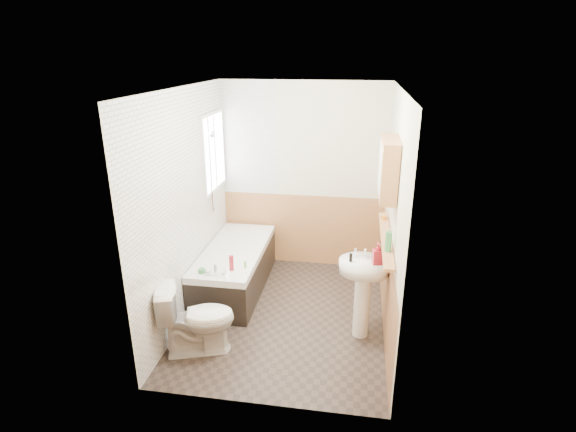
# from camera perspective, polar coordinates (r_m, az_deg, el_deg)

# --- Properties ---
(floor) EXTENTS (2.80, 2.80, 0.00)m
(floor) POSITION_cam_1_polar(r_m,az_deg,el_deg) (5.26, -0.27, -12.41)
(floor) COLOR #2A221E
(floor) RESTS_ON ground
(ceiling) EXTENTS (2.80, 2.80, 0.00)m
(ceiling) POSITION_cam_1_polar(r_m,az_deg,el_deg) (4.44, -0.32, 15.89)
(ceiling) COLOR white
(ceiling) RESTS_ON ground
(wall_back) EXTENTS (2.20, 0.02, 2.50)m
(wall_back) POSITION_cam_1_polar(r_m,az_deg,el_deg) (6.03, 1.90, 4.98)
(wall_back) COLOR beige
(wall_back) RESTS_ON ground
(wall_front) EXTENTS (2.20, 0.02, 2.50)m
(wall_front) POSITION_cam_1_polar(r_m,az_deg,el_deg) (3.43, -4.16, -7.35)
(wall_front) COLOR beige
(wall_front) RESTS_ON ground
(wall_left) EXTENTS (0.02, 2.80, 2.50)m
(wall_left) POSITION_cam_1_polar(r_m,az_deg,el_deg) (5.00, -12.95, 1.19)
(wall_left) COLOR beige
(wall_left) RESTS_ON ground
(wall_right) EXTENTS (0.02, 2.80, 2.50)m
(wall_right) POSITION_cam_1_polar(r_m,az_deg,el_deg) (4.66, 13.29, -0.22)
(wall_right) COLOR beige
(wall_right) RESTS_ON ground
(wainscot_right) EXTENTS (0.01, 2.80, 1.00)m
(wainscot_right) POSITION_cam_1_polar(r_m,az_deg,el_deg) (4.97, 12.34, -8.34)
(wainscot_right) COLOR #B57C4A
(wainscot_right) RESTS_ON wall_right
(wainscot_front) EXTENTS (2.20, 0.01, 1.00)m
(wainscot_front) POSITION_cam_1_polar(r_m,az_deg,el_deg) (3.86, -3.79, -17.13)
(wainscot_front) COLOR #B57C4A
(wainscot_front) RESTS_ON wall_front
(wainscot_back) EXTENTS (2.20, 0.01, 1.00)m
(wainscot_back) POSITION_cam_1_polar(r_m,az_deg,el_deg) (6.25, 1.80, -1.71)
(wainscot_back) COLOR #B57C4A
(wainscot_back) RESTS_ON wall_back
(tile_cladding_left) EXTENTS (0.01, 2.80, 2.50)m
(tile_cladding_left) POSITION_cam_1_polar(r_m,az_deg,el_deg) (4.99, -12.72, 1.17)
(tile_cladding_left) COLOR white
(tile_cladding_left) RESTS_ON wall_left
(tile_return_back) EXTENTS (0.75, 0.01, 1.50)m
(tile_return_back) POSITION_cam_1_polar(r_m,az_deg,el_deg) (6.03, -5.02, 9.78)
(tile_return_back) COLOR white
(tile_return_back) RESTS_ON wall_back
(window) EXTENTS (0.03, 0.79, 0.99)m
(window) POSITION_cam_1_polar(r_m,az_deg,el_deg) (5.73, -9.35, 8.03)
(window) COLOR white
(window) RESTS_ON wall_left
(bathtub) EXTENTS (0.70, 1.66, 0.69)m
(bathtub) POSITION_cam_1_polar(r_m,az_deg,el_deg) (5.69, -6.74, -6.53)
(bathtub) COLOR black
(bathtub) RESTS_ON floor
(shower_riser) EXTENTS (0.10, 0.08, 1.18)m
(shower_riser) POSITION_cam_1_polar(r_m,az_deg,el_deg) (5.53, -9.79, 7.22)
(shower_riser) COLOR silver
(shower_riser) RESTS_ON wall_left
(toilet) EXTENTS (0.83, 0.62, 0.72)m
(toilet) POSITION_cam_1_polar(r_m,az_deg,el_deg) (4.61, -11.48, -12.66)
(toilet) COLOR white
(toilet) RESTS_ON floor
(sink) EXTENTS (0.51, 0.41, 0.98)m
(sink) POSITION_cam_1_polar(r_m,az_deg,el_deg) (4.68, 9.53, -8.32)
(sink) COLOR white
(sink) RESTS_ON floor
(pine_shelf) EXTENTS (0.10, 1.45, 0.03)m
(pine_shelf) POSITION_cam_1_polar(r_m,az_deg,el_deg) (4.63, 12.32, -2.77)
(pine_shelf) COLOR #B57C4A
(pine_shelf) RESTS_ON wall_right
(medicine_cabinet) EXTENTS (0.16, 0.64, 0.58)m
(medicine_cabinet) POSITION_cam_1_polar(r_m,az_deg,el_deg) (4.43, 12.63, 5.89)
(medicine_cabinet) COLOR #B57C4A
(medicine_cabinet) RESTS_ON wall_right
(foam_can) EXTENTS (0.06, 0.06, 0.19)m
(foam_can) POSITION_cam_1_polar(r_m,az_deg,el_deg) (4.27, 12.63, -3.19)
(foam_can) COLOR #388447
(foam_can) RESTS_ON pine_shelf
(green_bottle) EXTENTS (0.04, 0.04, 0.19)m
(green_bottle) POSITION_cam_1_polar(r_m,az_deg,el_deg) (4.34, 12.58, -2.80)
(green_bottle) COLOR navy
(green_bottle) RESTS_ON pine_shelf
(black_jar) EXTENTS (0.08, 0.08, 0.04)m
(black_jar) POSITION_cam_1_polar(r_m,az_deg,el_deg) (5.09, 12.11, -0.19)
(black_jar) COLOR orange
(black_jar) RESTS_ON pine_shelf
(soap_bottle) EXTENTS (0.14, 0.23, 0.10)m
(soap_bottle) POSITION_cam_1_polar(r_m,az_deg,el_deg) (4.50, 11.28, -5.34)
(soap_bottle) COLOR maroon
(soap_bottle) RESTS_ON sink
(clear_bottle) EXTENTS (0.04, 0.04, 0.09)m
(clear_bottle) POSITION_cam_1_polar(r_m,az_deg,el_deg) (4.50, 7.97, -5.25)
(clear_bottle) COLOR black
(clear_bottle) RESTS_ON sink
(blue_gel) EXTENTS (0.06, 0.05, 0.18)m
(blue_gel) POSITION_cam_1_polar(r_m,az_deg,el_deg) (5.01, -7.21, -5.96)
(blue_gel) COLOR maroon
(blue_gel) RESTS_ON bathtub
(cream_jar) EXTENTS (0.08, 0.08, 0.05)m
(cream_jar) POSITION_cam_1_polar(r_m,az_deg,el_deg) (5.04, -10.89, -6.84)
(cream_jar) COLOR #388447
(cream_jar) RESTS_ON bathtub
(orange_bottle) EXTENTS (0.03, 0.03, 0.08)m
(orange_bottle) POSITION_cam_1_polar(r_m,az_deg,el_deg) (5.08, -5.45, -6.15)
(orange_bottle) COLOR #59C647
(orange_bottle) RESTS_ON bathtub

